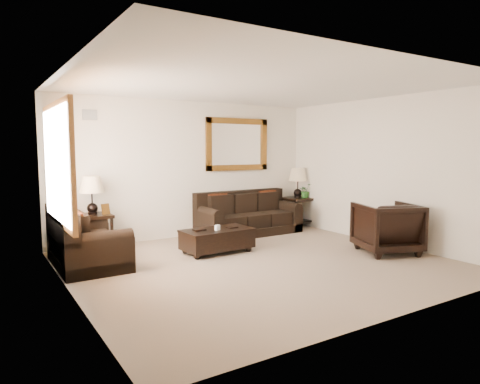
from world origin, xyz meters
TOP-DOWN VIEW (x-y plane):
  - room at (0.00, 0.00)m, footprint 5.51×5.01m
  - window at (-2.70, 0.90)m, footprint 0.07×1.96m
  - mirror at (1.12, 2.47)m, footprint 1.50×0.06m
  - air_vent at (-1.90, 2.48)m, footprint 0.25×0.02m
  - sofa at (1.12, 2.08)m, footprint 2.13×0.92m
  - loveseat at (-2.32, 1.32)m, footprint 0.94×1.58m
  - end_table_left at (-1.98, 2.16)m, footprint 0.59×0.59m
  - end_table_right at (2.54, 2.16)m, footprint 0.60×0.60m
  - coffee_table at (-0.22, 0.97)m, footprint 1.21×0.69m
  - armchair at (2.20, -0.58)m, footprint 1.17×1.14m
  - potted_plant at (2.67, 2.05)m, footprint 0.32×0.35m

SIDE VIEW (x-z plane):
  - coffee_table at x=-0.22m, z-range 0.00..0.50m
  - sofa at x=1.12m, z-range -0.12..0.75m
  - loveseat at x=-2.32m, z-range -0.12..0.77m
  - armchair at x=2.20m, z-range 0.00..0.95m
  - potted_plant at x=2.67m, z-range 0.66..0.91m
  - end_table_left at x=-1.98m, z-range 0.20..1.50m
  - end_table_right at x=2.54m, z-range 0.20..1.52m
  - room at x=0.00m, z-range 0.00..2.71m
  - window at x=-2.70m, z-range 0.72..2.38m
  - mirror at x=1.12m, z-range 1.30..2.40m
  - air_vent at x=-1.90m, z-range 2.26..2.44m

